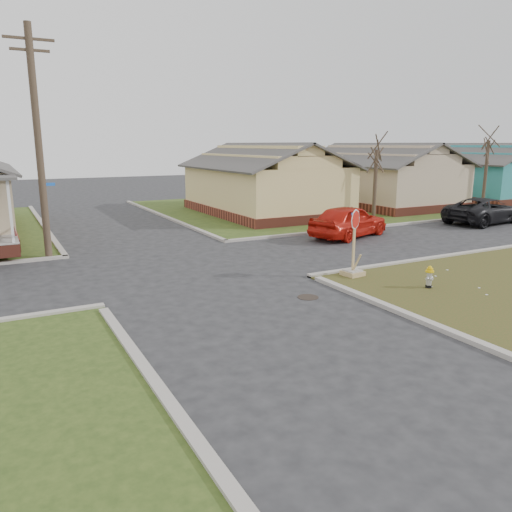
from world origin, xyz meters
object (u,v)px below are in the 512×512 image
stop_sign (353,261)px  dark_pickup (484,211)px  fire_hydrant (429,276)px  red_sedan (349,221)px  utility_pole (38,141)px

stop_sign → dark_pickup: size_ratio=0.44×
fire_hydrant → red_sedan: bearing=54.5°
utility_pole → red_sedan: 14.46m
utility_pole → dark_pickup: 24.08m
fire_hydrant → stop_sign: bearing=103.4°
stop_sign → red_sedan: stop_sign is taller
red_sedan → dark_pickup: bearing=-109.1°
utility_pole → stop_sign: bearing=-41.6°
fire_hydrant → red_sedan: (3.48, 8.57, 0.37)m
fire_hydrant → stop_sign: stop_sign is taller
utility_pole → stop_sign: (9.13, -8.12, -4.11)m
utility_pole → dark_pickup: (23.67, -2.05, -3.91)m
stop_sign → dark_pickup: bearing=16.1°
fire_hydrant → dark_pickup: size_ratio=0.13×
fire_hydrant → dark_pickup: dark_pickup is taller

